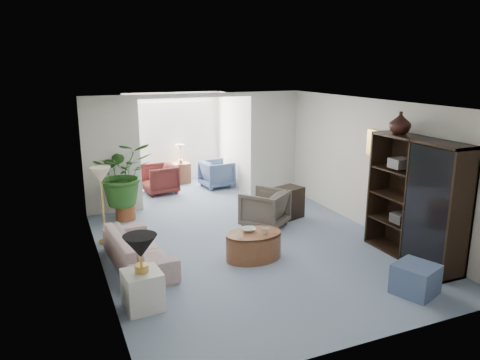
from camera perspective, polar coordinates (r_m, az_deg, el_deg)
name	(u,v)px	position (r m, az deg, el deg)	size (l,w,h in m)	color
floor	(254,249)	(8.03, 1.70, -8.61)	(6.00, 6.00, 0.00)	#8797B2
sunroom_floor	(186,191)	(11.67, -6.75, -1.33)	(2.60, 2.60, 0.00)	#8797B2
back_pier_left	(112,156)	(9.96, -15.68, 2.91)	(1.20, 0.12, 2.50)	silver
back_pier_right	(273,144)	(11.08, 4.19, 4.52)	(1.20, 0.12, 2.50)	silver
back_header	(197,95)	(10.22, -5.37, 10.45)	(2.60, 0.12, 0.10)	silver
window_pane	(173,130)	(12.41, -8.37, 6.15)	(2.20, 0.02, 1.50)	white
window_blinds	(173,130)	(12.38, -8.33, 6.14)	(2.20, 0.02, 1.50)	white
framed_picture	(379,144)	(8.76, 16.89, 4.32)	(0.04, 0.50, 0.40)	beige
sofa	(138,249)	(7.50, -12.57, -8.41)	(1.87, 0.73, 0.55)	beige
end_table	(143,290)	(6.26, -12.01, -13.26)	(0.47, 0.47, 0.52)	silver
table_lamp	(140,247)	(6.01, -12.31, -8.10)	(0.44, 0.44, 0.30)	black
floor_lamp	(101,175)	(8.28, -16.98, 0.58)	(0.36, 0.36, 0.28)	#F4E2C2
coffee_table	(254,246)	(7.58, 1.71, -8.18)	(0.95, 0.95, 0.45)	brown
coffee_bowl	(248,230)	(7.56, 1.06, -6.20)	(0.23, 0.23, 0.06)	silver
coffee_cup	(265,231)	(7.46, 3.11, -6.32)	(0.11, 0.11, 0.10)	beige
wingback_chair	(265,209)	(9.00, 3.09, -3.58)	(0.78, 0.80, 0.73)	#585246
side_table_dark	(288,202)	(9.57, 6.06, -2.79)	(0.54, 0.43, 0.65)	black
entertainment_cabinet	(416,200)	(7.85, 21.06, -2.37)	(0.48, 1.80, 2.00)	black
cabinet_urn	(400,123)	(7.98, 19.33, 6.74)	(0.35, 0.35, 0.37)	black
ottoman	(415,279)	(6.96, 21.02, -11.44)	(0.53, 0.53, 0.42)	slate
plant_pot	(126,212)	(9.73, -14.07, -3.89)	(0.40, 0.40, 0.32)	brown
house_plant	(123,173)	(9.51, -14.36, 0.79)	(1.18, 1.02, 1.31)	#2A5D20
sunroom_chair_blue	(217,174)	(11.88, -2.92, 0.77)	(0.74, 0.76, 0.70)	slate
sunroom_chair_maroon	(160,179)	(11.47, -9.96, 0.12)	(0.76, 0.79, 0.72)	#5A1F1F
sunroom_table	(181,173)	(12.37, -7.38, 0.85)	(0.44, 0.35, 0.54)	brown
shelf_clutter	(419,197)	(7.72, 21.42, -2.00)	(0.30, 1.14, 1.06)	#2F2D2A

